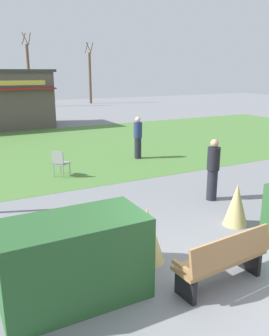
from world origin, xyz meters
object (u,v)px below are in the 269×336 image
park_bench (224,259)px  person_strolling (138,137)px  tree_left_bg (29,74)px  tree_right_bg (90,77)px  cafe_chair_east (60,161)px  person_standing (213,169)px

park_bench → person_strolling: (2.95, 8.37, 0.38)m
tree_left_bg → tree_right_bg: bearing=5.4°
park_bench → cafe_chair_east: size_ratio=1.95×
park_bench → person_strolling: bearing=70.6°
person_strolling → person_standing: (-0.47, -5.13, 0.00)m
cafe_chair_east → person_strolling: 3.69m
tree_left_bg → tree_right_bg: size_ratio=1.09×
cafe_chair_east → tree_left_bg: size_ratio=0.13×
cafe_chair_east → person_standing: size_ratio=0.53×
person_strolling → tree_right_bg: tree_right_bg is taller
park_bench → cafe_chair_east: park_bench is taller
park_bench → tree_right_bg: tree_right_bg is taller
person_strolling → person_standing: 5.15m
park_bench → person_standing: 4.10m
park_bench → tree_left_bg: size_ratio=0.25×
person_standing → tree_left_bg: size_ratio=0.24×
cafe_chair_east → tree_right_bg: tree_right_bg is taller
tree_left_bg → tree_right_bg: tree_left_bg is taller
tree_right_bg → tree_left_bg: bearing=-174.6°
cafe_chair_east → tree_left_bg: 26.00m
cafe_chair_east → tree_right_bg: size_ratio=0.14×
person_standing → tree_right_bg: 31.30m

